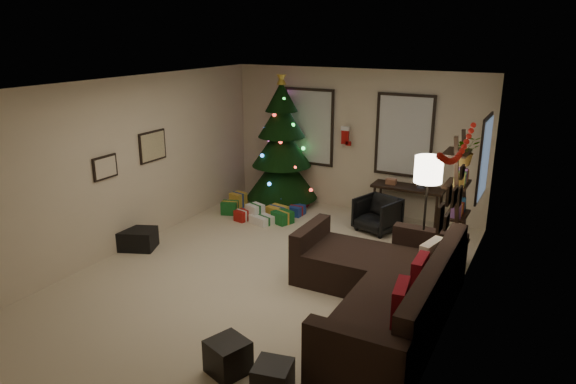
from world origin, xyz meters
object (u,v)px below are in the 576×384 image
object	(u,v)px
christmas_tree	(282,150)
sofa	(385,292)
bookshelf	(459,206)
desk_chair	(377,214)
desk	(408,191)

from	to	relation	value
christmas_tree	sofa	bearing A→B (deg)	-45.41
bookshelf	desk_chair	bearing A→B (deg)	147.35
sofa	bookshelf	distance (m)	1.90
desk	bookshelf	size ratio (longest dim) A/B	0.63
christmas_tree	bookshelf	distance (m)	4.00
christmas_tree	desk	distance (m)	2.59
sofa	desk	world-z (taller)	sofa
desk	desk_chair	world-z (taller)	desk
desk	bookshelf	distance (m)	2.01
sofa	desk_chair	bearing A→B (deg)	110.43
desk_chair	bookshelf	world-z (taller)	bookshelf
sofa	christmas_tree	bearing A→B (deg)	134.59
sofa	desk_chair	distance (m)	2.83
desk_chair	sofa	bearing A→B (deg)	-51.40
desk_chair	bookshelf	bearing A→B (deg)	-14.48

